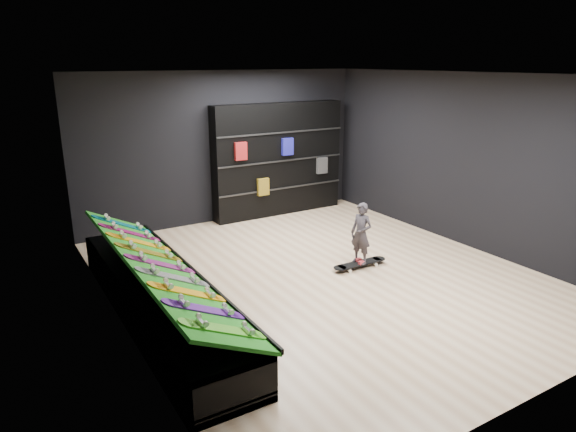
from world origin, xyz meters
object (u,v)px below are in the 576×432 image
back_shelving (278,159)px  display_rack (159,300)px  floor_skateboard (360,265)px  child (361,245)px

back_shelving → display_rack: bearing=-138.1°
display_rack → back_shelving: 5.06m
back_shelving → floor_skateboard: (-0.44, -3.34, -1.13)m
back_shelving → floor_skateboard: 3.56m
display_rack → floor_skateboard: bearing=-0.4°
floor_skateboard → display_rack: bearing=-179.1°
back_shelving → floor_skateboard: back_shelving is taller
back_shelving → floor_skateboard: size_ratio=2.99×
back_shelving → child: bearing=-97.5°
display_rack → back_shelving: back_shelving is taller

